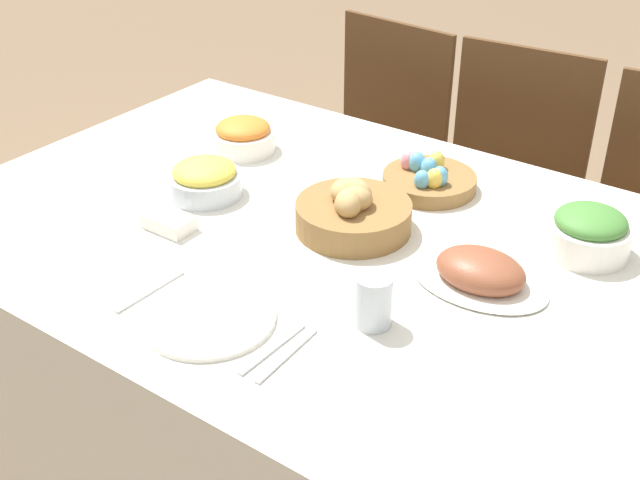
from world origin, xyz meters
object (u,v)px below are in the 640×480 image
(ham_platter, at_px, (480,273))
(knife, at_px, (273,349))
(fork, at_px, (150,291))
(spoon, at_px, (287,356))
(green_salad_bowl, at_px, (589,232))
(chair_far_center, at_px, (500,192))
(drinking_cup, at_px, (373,300))
(egg_basket, at_px, (428,178))
(pineapple_bowl, at_px, (205,179))
(bread_basket, at_px, (353,210))
(butter_dish, at_px, (169,222))
(dinner_plate, at_px, (208,318))
(carrot_bowl, at_px, (243,136))
(chair_far_left, at_px, (369,154))

(ham_platter, height_order, knife, ham_platter)
(fork, height_order, spoon, same)
(green_salad_bowl, height_order, knife, green_salad_bowl)
(chair_far_center, height_order, drinking_cup, chair_far_center)
(egg_basket, xyz_separation_m, pineapple_bowl, (-0.40, -0.32, 0.01))
(bread_basket, distance_m, butter_dish, 0.39)
(fork, distance_m, butter_dish, 0.24)
(dinner_plate, bearing_deg, egg_basket, 83.95)
(bread_basket, distance_m, carrot_bowl, 0.47)
(chair_far_center, xyz_separation_m, fork, (-0.17, -1.23, 0.27))
(knife, bearing_deg, spoon, 1.72)
(chair_far_left, height_order, ham_platter, chair_far_left)
(pineapple_bowl, distance_m, fork, 0.40)
(green_salad_bowl, distance_m, spoon, 0.67)
(egg_basket, distance_m, green_salad_bowl, 0.40)
(bread_basket, distance_m, knife, 0.43)
(spoon, bearing_deg, butter_dish, 155.76)
(carrot_bowl, distance_m, butter_dish, 0.41)
(drinking_cup, bearing_deg, ham_platter, 66.49)
(ham_platter, xyz_separation_m, dinner_plate, (-0.34, -0.38, -0.02))
(carrot_bowl, xyz_separation_m, green_salad_bowl, (0.87, 0.02, 0.01))
(bread_basket, relative_size, butter_dish, 2.28)
(fork, bearing_deg, pineapple_bowl, 119.02)
(fork, bearing_deg, drinking_cup, 24.16)
(pineapple_bowl, height_order, dinner_plate, pineapple_bowl)
(carrot_bowl, distance_m, drinking_cup, 0.78)
(ham_platter, bearing_deg, carrot_bowl, 165.10)
(carrot_bowl, relative_size, fork, 0.97)
(chair_far_left, distance_m, butter_dish, 1.09)
(chair_far_center, bearing_deg, fork, -101.79)
(chair_far_left, distance_m, fork, 1.29)
(pineapple_bowl, height_order, carrot_bowl, same)
(ham_platter, relative_size, green_salad_bowl, 1.61)
(spoon, height_order, butter_dish, butter_dish)
(pineapple_bowl, relative_size, dinner_plate, 0.70)
(ham_platter, bearing_deg, drinking_cup, -113.51)
(egg_basket, relative_size, fork, 1.30)
(egg_basket, bearing_deg, spoon, -81.13)
(egg_basket, height_order, green_salad_bowl, green_salad_bowl)
(chair_far_left, relative_size, dinner_plate, 3.77)
(green_salad_bowl, xyz_separation_m, spoon, (-0.29, -0.61, -0.04))
(bread_basket, bearing_deg, fork, -113.28)
(pineapple_bowl, relative_size, butter_dish, 1.57)
(pineapple_bowl, bearing_deg, fork, -62.70)
(chair_far_left, distance_m, spoon, 1.40)
(ham_platter, relative_size, knife, 1.62)
(chair_far_center, xyz_separation_m, carrot_bowl, (-0.44, -0.65, 0.30))
(fork, relative_size, drinking_cup, 1.67)
(ham_platter, xyz_separation_m, butter_dish, (-0.62, -0.19, -0.01))
(egg_basket, xyz_separation_m, butter_dish, (-0.35, -0.48, -0.01))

